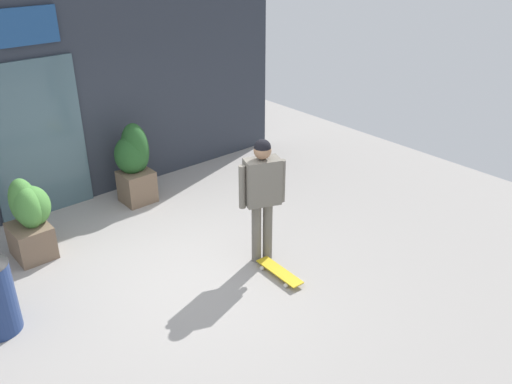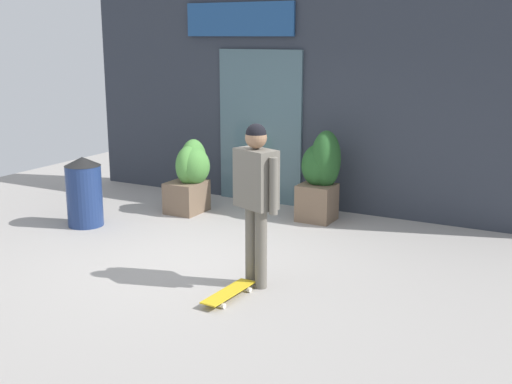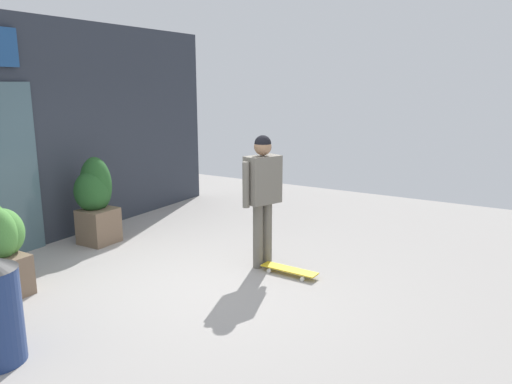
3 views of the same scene
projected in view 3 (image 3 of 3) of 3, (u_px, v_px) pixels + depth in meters
name	position (u px, v px, depth m)	size (l,w,h in m)	color
ground_plane	(195.00, 284.00, 6.07)	(12.00, 12.00, 0.00)	#9E9993
building_facade	(26.00, 135.00, 7.17)	(7.83, 0.31, 3.38)	#2D333D
skateboarder	(263.00, 187.00, 6.42)	(0.60, 0.41, 1.77)	#666056
skateboard	(289.00, 270.00, 6.35)	(0.26, 0.78, 0.08)	gold
planter_box_right	(95.00, 197.00, 7.53)	(0.56, 0.60, 1.32)	brown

